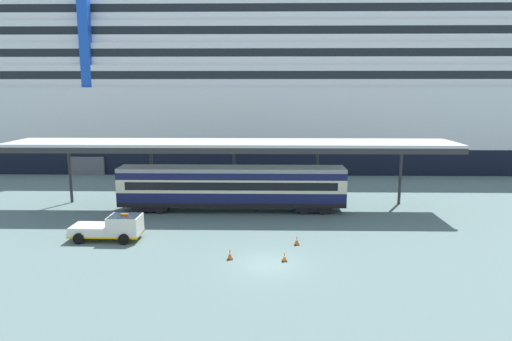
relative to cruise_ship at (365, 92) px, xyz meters
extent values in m
plane|color=slate|center=(-15.77, -45.94, -10.61)|extent=(400.00, 400.00, 0.00)
cube|color=black|center=(-0.11, 0.01, -8.91)|extent=(170.63, 30.67, 3.40)
cube|color=silver|center=(-0.11, 0.01, -3.25)|extent=(170.63, 30.67, 7.92)
cube|color=silver|center=(-0.11, 0.01, 2.14)|extent=(156.98, 28.22, 2.86)
cube|color=black|center=(-0.11, -14.05, 2.29)|extent=(150.15, 0.12, 1.03)
cube|color=silver|center=(-0.11, 0.01, 5.00)|extent=(150.70, 27.09, 2.86)
cube|color=black|center=(-0.11, -13.49, 5.15)|extent=(144.15, 0.12, 1.03)
cube|color=silver|center=(-0.11, 0.01, 7.86)|extent=(144.42, 25.96, 2.86)
cube|color=black|center=(-0.11, -12.92, 8.01)|extent=(138.14, 0.12, 1.03)
cube|color=silver|center=(-0.11, 0.01, 10.73)|extent=(138.14, 24.83, 2.86)
cube|color=black|center=(-0.11, -12.36, 10.87)|extent=(132.14, 0.12, 1.03)
cylinder|color=silver|center=(-47.88, 0.01, 13.77)|extent=(1.00, 1.00, 3.23)
cube|color=silver|center=(-19.02, -32.44, -4.34)|extent=(40.42, 5.61, 0.25)
cube|color=#2B2B2B|center=(-19.02, -35.15, -4.72)|extent=(40.42, 0.20, 0.50)
cylinder|color=#2B2B2B|center=(-35.19, -30.04, -7.54)|extent=(0.28, 0.28, 6.14)
cylinder|color=#2B2B2B|center=(-27.11, -30.04, -7.54)|extent=(0.28, 0.28, 6.14)
cylinder|color=#2B2B2B|center=(-19.02, -30.04, -7.54)|extent=(0.28, 0.28, 6.14)
cylinder|color=#2B2B2B|center=(-10.94, -30.04, -7.54)|extent=(0.28, 0.28, 6.14)
cylinder|color=#2B2B2B|center=(-2.85, -30.04, -7.54)|extent=(0.28, 0.28, 6.14)
cube|color=black|center=(-19.02, -32.94, -9.76)|extent=(20.55, 2.80, 0.40)
cube|color=#141947|center=(-19.02, -32.94, -9.11)|extent=(20.55, 2.80, 0.90)
cube|color=beige|center=(-19.02, -32.94, -8.06)|extent=(20.55, 2.80, 1.20)
cube|color=black|center=(-19.02, -34.31, -8.01)|extent=(18.90, 0.08, 0.72)
cube|color=#141947|center=(-19.02, -32.94, -7.16)|extent=(20.55, 2.80, 0.60)
cube|color=#989898|center=(-19.02, -32.94, -6.68)|extent=(20.55, 2.69, 0.36)
cube|color=black|center=(-26.42, -32.94, -10.16)|extent=(3.20, 2.35, 0.50)
cylinder|color=black|center=(-27.32, -34.12, -10.19)|extent=(0.84, 0.12, 0.84)
cylinder|color=black|center=(-25.52, -34.12, -10.19)|extent=(0.84, 0.12, 0.84)
cube|color=black|center=(-11.63, -32.94, -10.16)|extent=(3.20, 2.35, 0.50)
cylinder|color=black|center=(-12.53, -34.12, -10.19)|extent=(0.84, 0.12, 0.84)
cylinder|color=black|center=(-10.73, -34.12, -10.19)|extent=(0.84, 0.12, 0.84)
cube|color=silver|center=(-27.83, -41.26, -10.03)|extent=(5.24, 2.12, 0.36)
cube|color=#F2B20C|center=(-27.83, -41.26, -10.16)|extent=(5.25, 2.14, 0.12)
cube|color=silver|center=(-26.38, -41.29, -9.30)|extent=(2.33, 1.97, 1.10)
cube|color=#19232D|center=(-26.38, -41.29, -8.95)|extent=(2.12, 1.89, 0.44)
cube|color=orange|center=(-26.38, -41.29, -8.67)|extent=(0.56, 0.21, 0.16)
cube|color=silver|center=(-28.87, -41.23, -9.67)|extent=(2.96, 1.99, 0.36)
cylinder|color=black|center=(-26.15, -40.30, -10.21)|extent=(0.81, 0.27, 0.80)
cylinder|color=black|center=(-26.19, -42.30, -10.21)|extent=(0.81, 0.27, 0.80)
cylinder|color=black|center=(-29.47, -40.22, -10.21)|extent=(0.81, 0.27, 0.80)
cylinder|color=black|center=(-29.52, -42.22, -10.21)|extent=(0.81, 0.27, 0.80)
cube|color=black|center=(-13.69, -42.13, -10.59)|extent=(0.36, 0.36, 0.04)
cone|color=#EA590F|center=(-13.69, -42.13, -10.25)|extent=(0.30, 0.30, 0.64)
cylinder|color=white|center=(-13.69, -42.13, -10.22)|extent=(0.17, 0.17, 0.09)
cube|color=black|center=(-14.72, -45.33, -10.59)|extent=(0.36, 0.36, 0.04)
cone|color=#EA590F|center=(-14.72, -45.33, -10.29)|extent=(0.30, 0.30, 0.56)
cylinder|color=white|center=(-14.72, -45.33, -10.26)|extent=(0.17, 0.17, 0.08)
cube|color=black|center=(-18.30, -45.05, -10.59)|extent=(0.36, 0.36, 0.04)
cone|color=#EA590F|center=(-18.30, -45.05, -10.23)|extent=(0.30, 0.30, 0.67)
cylinder|color=white|center=(-18.30, -45.05, -10.20)|extent=(0.17, 0.17, 0.09)
cube|color=#595960|center=(-39.22, -13.50, -9.41)|extent=(4.40, 4.40, 2.40)
cube|color=blue|center=(-39.22, -13.50, 7.14)|extent=(1.30, 1.30, 30.70)
camera|label=1|loc=(-16.03, -73.33, 0.44)|focal=31.70mm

